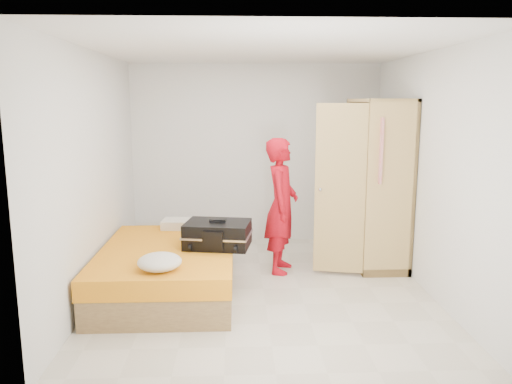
{
  "coord_description": "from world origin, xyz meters",
  "views": [
    {
      "loc": [
        -0.3,
        -5.29,
        2.08
      ],
      "look_at": [
        -0.06,
        0.57,
        1.0
      ],
      "focal_mm": 35.0,
      "sensor_mm": 36.0,
      "label": 1
    }
  ],
  "objects_px": {
    "wardrobe": "(374,187)",
    "round_cushion": "(160,262)",
    "person": "(281,206)",
    "suitcase": "(218,234)",
    "bed": "(168,270)"
  },
  "relations": [
    {
      "from": "wardrobe",
      "to": "person",
      "type": "distance_m",
      "value": 1.24
    },
    {
      "from": "suitcase",
      "to": "wardrobe",
      "type": "bearing_deg",
      "value": 33.88
    },
    {
      "from": "wardrobe",
      "to": "person",
      "type": "height_order",
      "value": "wardrobe"
    },
    {
      "from": "bed",
      "to": "round_cushion",
      "type": "height_order",
      "value": "round_cushion"
    },
    {
      "from": "wardrobe",
      "to": "suitcase",
      "type": "height_order",
      "value": "wardrobe"
    },
    {
      "from": "wardrobe",
      "to": "suitcase",
      "type": "bearing_deg",
      "value": -156.08
    },
    {
      "from": "round_cushion",
      "to": "bed",
      "type": "bearing_deg",
      "value": 92.24
    },
    {
      "from": "bed",
      "to": "suitcase",
      "type": "bearing_deg",
      "value": 3.35
    },
    {
      "from": "wardrobe",
      "to": "suitcase",
      "type": "distance_m",
      "value": 2.17
    },
    {
      "from": "bed",
      "to": "person",
      "type": "xyz_separation_m",
      "value": [
        1.3,
        0.65,
        0.57
      ]
    },
    {
      "from": "round_cushion",
      "to": "wardrobe",
      "type": "bearing_deg",
      "value": 33.17
    },
    {
      "from": "wardrobe",
      "to": "suitcase",
      "type": "xyz_separation_m",
      "value": [
        -1.95,
        -0.87,
        -0.36
      ]
    },
    {
      "from": "wardrobe",
      "to": "round_cushion",
      "type": "xyz_separation_m",
      "value": [
        -2.47,
        -1.62,
        -0.42
      ]
    },
    {
      "from": "bed",
      "to": "suitcase",
      "type": "height_order",
      "value": "suitcase"
    },
    {
      "from": "bed",
      "to": "round_cushion",
      "type": "bearing_deg",
      "value": -87.76
    }
  ]
}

